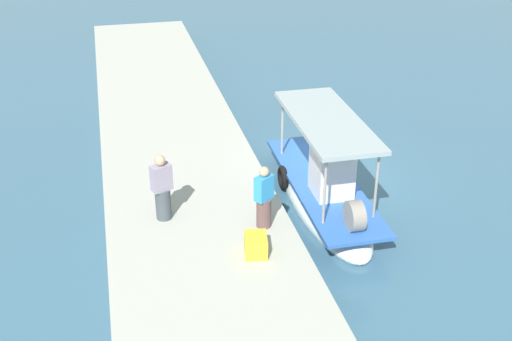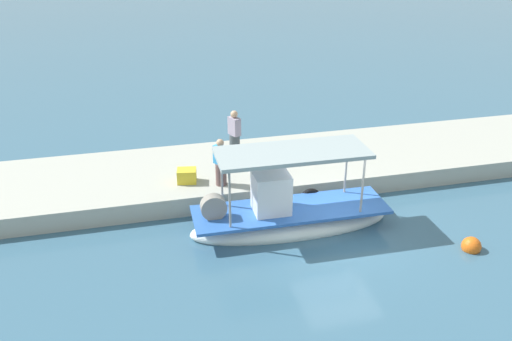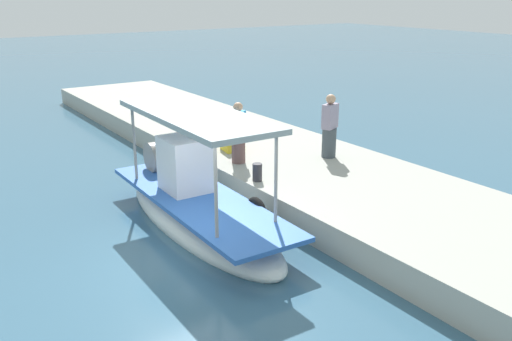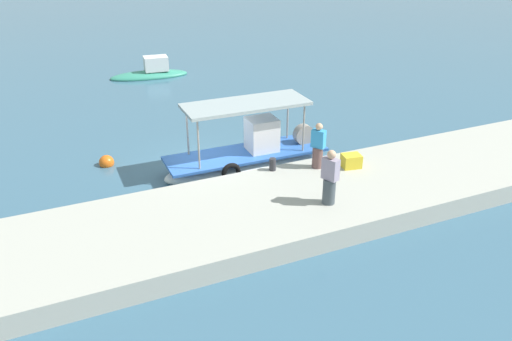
% 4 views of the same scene
% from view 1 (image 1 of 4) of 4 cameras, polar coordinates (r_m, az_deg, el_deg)
% --- Properties ---
extents(ground_plane, '(120.00, 120.00, 0.00)m').
position_cam_1_polar(ground_plane, '(19.85, 6.96, -0.70)').
color(ground_plane, '#386077').
extents(dock_quay, '(36.00, 4.67, 0.68)m').
position_cam_1_polar(dock_quay, '(18.69, -6.46, -1.36)').
color(dock_quay, '#A8A89D').
rests_on(dock_quay, ground_plane).
extents(main_fishing_boat, '(6.50, 1.97, 3.03)m').
position_cam_1_polar(main_fishing_boat, '(18.15, 6.15, -1.86)').
color(main_fishing_boat, white).
rests_on(main_fishing_boat, ground_plane).
extents(fisherman_near_bollard, '(0.52, 0.54, 1.68)m').
position_cam_1_polar(fisherman_near_bollard, '(15.65, 0.72, -2.68)').
color(fisherman_near_bollard, brown).
rests_on(fisherman_near_bollard, dock_quay).
extents(fisherman_by_crate, '(0.52, 0.58, 1.80)m').
position_cam_1_polar(fisherman_by_crate, '(16.14, -8.48, -1.79)').
color(fisherman_by_crate, '#3F4950').
rests_on(fisherman_by_crate, dock_quay).
extents(mooring_bollard, '(0.24, 0.24, 0.45)m').
position_cam_1_polar(mooring_bollard, '(17.33, 0.83, -1.52)').
color(mooring_bollard, '#2D2D33').
rests_on(mooring_bollard, dock_quay).
extents(cargo_crate, '(0.73, 0.63, 0.48)m').
position_cam_1_polar(cargo_crate, '(14.91, -0.02, -6.75)').
color(cargo_crate, gold).
rests_on(cargo_crate, dock_quay).
extents(marker_buoy, '(0.58, 0.58, 0.58)m').
position_cam_1_polar(marker_buoy, '(23.31, 8.02, 3.99)').
color(marker_buoy, orange).
rests_on(marker_buoy, ground_plane).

